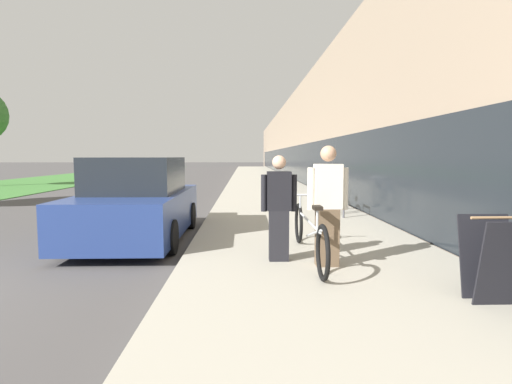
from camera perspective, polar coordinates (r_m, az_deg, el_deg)
The scene contains 10 objects.
sidewalk_slab at distance 25.26m, azimuth 0.92°, elevation 1.50°, with size 4.17×70.00×0.16m.
storefront_facade at distance 34.22m, azimuth 12.40°, elevation 7.14°, with size 10.01×70.00×5.92m.
lawn_strip at distance 32.02m, azimuth -25.78°, elevation 1.64°, with size 7.59×70.00×0.03m.
tandem_bicycle at distance 5.97m, azimuth 7.54°, elevation -5.89°, with size 0.52×2.84×0.88m.
person_rider at distance 5.57m, azimuth 10.18°, elevation -1.96°, with size 0.56×0.22×1.66m.
person_bystander at distance 5.77m, azimuth 3.29°, elevation -2.31°, with size 0.52×0.20×1.53m.
bike_rack_hoop at distance 10.31m, azimuth 12.08°, elevation -0.56°, with size 0.05×0.60×0.84m.
cruiser_bike_nearest at distance 11.63m, azimuth 10.80°, elevation -0.55°, with size 0.52×1.76×0.91m.
sandwich_board_sign at distance 4.88m, azimuth 31.03°, elevation -8.20°, with size 0.56×0.56×0.90m.
parked_sedan_curbside at distance 8.30m, azimuth -16.55°, elevation -1.53°, with size 1.93×4.15×1.65m.
Camera 1 is at (4.92, -4.18, 1.67)m, focal length 28.00 mm.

